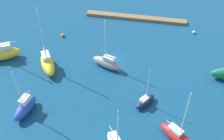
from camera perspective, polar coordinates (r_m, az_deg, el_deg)
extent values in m
plane|color=navy|center=(63.29, 0.84, 1.92)|extent=(160.00, 160.00, 0.00)
cube|color=olive|center=(78.19, 4.94, 10.72)|extent=(27.66, 2.03, 0.80)
ellipsoid|color=yellow|center=(61.83, -13.15, 1.24)|extent=(6.40, 8.11, 2.91)
cube|color=silver|center=(61.17, -13.52, 2.92)|extent=(2.85, 3.25, 0.79)
cylinder|color=silver|center=(56.98, -14.24, 6.83)|extent=(0.19, 0.19, 12.32)
cylinder|color=silver|center=(61.32, -13.70, 3.64)|extent=(1.83, 2.84, 0.15)
cube|color=silver|center=(45.77, 0.67, -13.86)|extent=(2.15, 2.37, 0.94)
cylinder|color=silver|center=(42.41, 1.19, -11.87)|extent=(0.14, 0.14, 8.19)
cylinder|color=silver|center=(45.60, 0.28, -12.78)|extent=(1.84, 2.40, 0.11)
ellipsoid|color=gray|center=(60.85, -1.04, 1.42)|extent=(7.49, 4.43, 2.32)
cube|color=silver|center=(59.61, -0.59, 2.39)|extent=(2.87, 2.07, 0.82)
cylinder|color=silver|center=(57.30, -1.42, 6.12)|extent=(0.17, 0.17, 9.69)
cylinder|color=silver|center=(59.12, -0.30, 2.69)|extent=(2.47, 1.01, 0.14)
ellipsoid|color=red|center=(49.36, 13.30, -13.20)|extent=(6.95, 6.06, 2.00)
cube|color=silver|center=(48.46, 13.01, -11.90)|extent=(2.82, 2.59, 0.66)
cylinder|color=silver|center=(44.60, 14.85, -9.02)|extent=(0.17, 0.17, 9.96)
cylinder|color=silver|center=(48.24, 12.58, -11.19)|extent=(2.43, 1.93, 0.14)
ellipsoid|color=#2347B2|center=(54.10, -17.51, -7.50)|extent=(3.33, 6.48, 2.42)
cube|color=silver|center=(53.08, -17.59, -5.90)|extent=(1.72, 2.43, 1.09)
cylinder|color=silver|center=(50.23, -18.92, -3.77)|extent=(0.15, 0.15, 8.18)
cylinder|color=silver|center=(52.87, -17.39, -4.97)|extent=(0.63, 2.73, 0.12)
ellipsoid|color=#141E4C|center=(53.69, 6.86, -6.49)|extent=(4.30, 4.97, 1.50)
cube|color=silver|center=(52.72, 6.66, -5.97)|extent=(1.89, 2.04, 0.55)
cylinder|color=silver|center=(50.54, 7.45, -2.90)|extent=(0.12, 0.12, 7.62)
cylinder|color=silver|center=(52.14, 6.32, -5.95)|extent=(1.43, 1.91, 0.09)
ellipsoid|color=yellow|center=(67.64, -21.52, 3.08)|extent=(8.04, 6.16, 2.81)
cube|color=silver|center=(66.46, -21.42, 4.52)|extent=(3.21, 2.76, 1.11)
cylinder|color=silver|center=(65.99, -20.88, 5.16)|extent=(3.23, 1.94, 0.15)
sphere|color=orange|center=(71.76, -10.15, 7.08)|extent=(0.90, 0.90, 0.90)
sphere|color=white|center=(74.94, 16.54, 7.50)|extent=(0.80, 0.80, 0.80)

